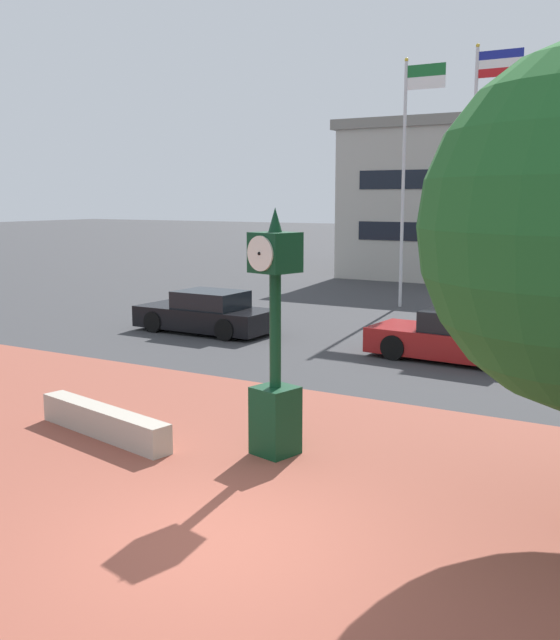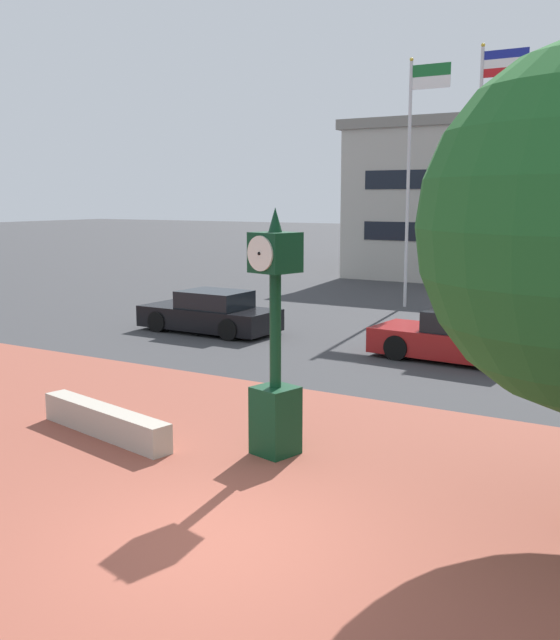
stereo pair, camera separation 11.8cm
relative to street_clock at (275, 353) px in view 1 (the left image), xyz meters
name	(u,v)px [view 1 (the left image)]	position (x,y,z in m)	size (l,w,h in m)	color
ground_plane	(219,541)	(0.98, -2.97, -1.66)	(200.00, 200.00, 0.00)	#38383A
plaza_brick_paving	(277,501)	(0.98, -1.60, -1.65)	(44.00, 10.75, 0.01)	brown
planter_wall	(104,422)	(-3.01, -0.73, -1.41)	(3.20, 0.40, 0.50)	#ADA393
street_clock	(275,353)	(0.00, 0.00, 0.00)	(0.75, 0.79, 3.92)	#0C381E
car_street_near	(207,314)	(-7.36, 8.28, -1.09)	(4.33, 1.93, 1.28)	black
car_street_mid	(459,338)	(0.50, 8.23, -1.09)	(4.50, 2.06, 1.28)	maroon
flagpole_primary	(407,166)	(-4.06, 16.33, 3.56)	(1.53, 0.14, 9.02)	silver
flagpole_secondary	(477,159)	(-1.49, 16.33, 3.73)	(1.62, 0.14, 9.26)	silver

